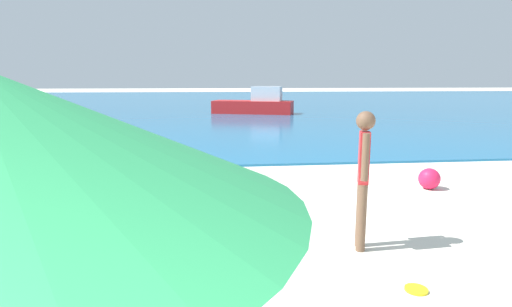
% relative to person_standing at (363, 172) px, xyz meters
% --- Properties ---
extents(water, '(160.00, 60.00, 0.06)m').
position_rel_person_standing_xyz_m(water, '(-1.62, 35.02, -0.96)').
color(water, '#1E6B9E').
rests_on(water, ground).
extents(person_standing, '(0.23, 0.39, 1.75)m').
position_rel_person_standing_xyz_m(person_standing, '(0.00, 0.00, 0.00)').
color(person_standing, brown).
rests_on(person_standing, ground).
extents(frisbee, '(0.23, 0.23, 0.03)m').
position_rel_person_standing_xyz_m(frisbee, '(0.20, -1.08, -0.98)').
color(frisbee, yellow).
rests_on(frisbee, ground).
extents(person_distant, '(0.30, 0.23, 1.51)m').
position_rel_person_standing_xyz_m(person_distant, '(-4.94, 3.15, -0.14)').
color(person_distant, brown).
rests_on(person_distant, ground).
extents(boat_near, '(5.11, 3.02, 1.65)m').
position_rel_person_standing_xyz_m(boat_near, '(0.83, 20.04, -0.36)').
color(boat_near, red).
rests_on(boat_near, water).
extents(beach_ball, '(0.41, 0.41, 0.41)m').
position_rel_person_standing_xyz_m(beach_ball, '(2.37, 2.60, -0.79)').
color(beach_ball, '#E51E4C').
rests_on(beach_ball, ground).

